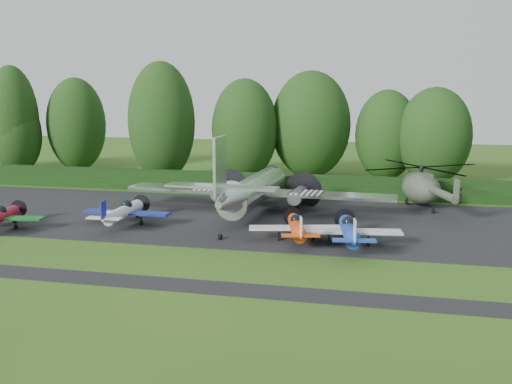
% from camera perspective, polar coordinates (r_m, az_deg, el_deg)
% --- Properties ---
extents(ground, '(160.00, 160.00, 0.00)m').
position_cam_1_polar(ground, '(36.65, -7.43, -5.94)').
color(ground, '#275618').
rests_on(ground, ground).
extents(apron, '(70.00, 18.00, 0.01)m').
position_cam_1_polar(apron, '(45.86, -3.16, -2.57)').
color(apron, black).
rests_on(apron, ground).
extents(taxiway_verge, '(70.00, 2.00, 0.00)m').
position_cam_1_polar(taxiway_verge, '(31.35, -11.22, -8.86)').
color(taxiway_verge, black).
rests_on(taxiway_verge, ground).
extents(hedgerow, '(90.00, 1.60, 2.00)m').
position_cam_1_polar(hedgerow, '(56.31, -0.12, -0.15)').
color(hedgerow, black).
rests_on(hedgerow, ground).
extents(transport_plane, '(22.86, 17.53, 7.33)m').
position_cam_1_polar(transport_plane, '(46.50, -0.25, 0.19)').
color(transport_plane, silver).
rests_on(transport_plane, ground).
extents(light_plane_white, '(6.73, 7.08, 2.59)m').
position_cam_1_polar(light_plane_white, '(44.03, -13.07, -1.93)').
color(light_plane_white, silver).
rests_on(light_plane_white, ground).
extents(light_plane_orange, '(6.39, 6.72, 2.46)m').
position_cam_1_polar(light_plane_orange, '(38.49, 4.09, -3.51)').
color(light_plane_orange, '#E3420D').
rests_on(light_plane_orange, ground).
extents(light_plane_blue, '(6.96, 7.32, 2.67)m').
position_cam_1_polar(light_plane_blue, '(37.58, 9.30, -3.82)').
color(light_plane_blue, '#1B39A2').
rests_on(light_plane_blue, ground).
extents(helicopter, '(11.18, 13.10, 3.60)m').
position_cam_1_polar(helicopter, '(51.69, 16.16, 0.68)').
color(helicopter, '#3B4434').
rests_on(helicopter, ground).
extents(tree_0, '(5.82, 5.82, 9.56)m').
position_cam_1_polar(tree_0, '(75.38, -22.81, 5.34)').
color(tree_0, black).
rests_on(tree_0, ground).
extents(tree_1, '(7.43, 7.43, 13.25)m').
position_cam_1_polar(tree_1, '(64.69, -9.42, 6.96)').
color(tree_1, black).
rests_on(tree_1, ground).
extents(tree_2, '(6.99, 6.99, 10.15)m').
position_cam_1_polar(tree_2, '(66.00, 12.92, 5.56)').
color(tree_2, black).
rests_on(tree_2, ground).
extents(tree_3, '(9.13, 9.13, 12.29)m').
position_cam_1_polar(tree_3, '(66.30, 5.50, 6.72)').
color(tree_3, black).
rests_on(tree_3, ground).
extents(tree_4, '(7.46, 7.46, 11.38)m').
position_cam_1_polar(tree_4, '(64.68, -1.13, 6.27)').
color(tree_4, black).
rests_on(tree_4, ground).
extents(tree_5, '(7.87, 7.87, 10.44)m').
position_cam_1_polar(tree_5, '(64.53, 17.40, 5.38)').
color(tree_5, black).
rests_on(tree_5, ground).
extents(tree_6, '(7.21, 7.21, 11.63)m').
position_cam_1_polar(tree_6, '(75.43, -17.52, 6.46)').
color(tree_6, black).
rests_on(tree_6, ground).
extents(tree_11, '(5.98, 5.98, 13.03)m').
position_cam_1_polar(tree_11, '(75.40, -23.11, 6.64)').
color(tree_11, black).
rests_on(tree_11, ground).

